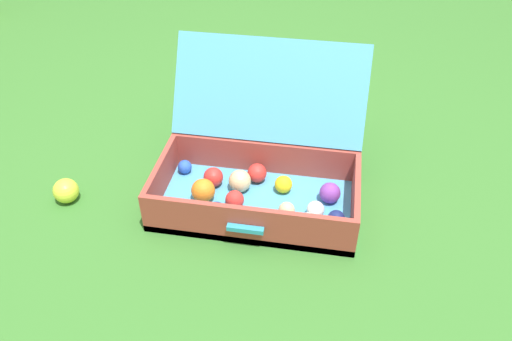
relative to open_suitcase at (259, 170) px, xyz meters
The scene contains 3 objects.
ground_plane 0.15m from the open_suitcase, 125.38° to the right, with size 16.00×16.00×0.00m, color #336B28.
open_suitcase is the anchor object (origin of this frame).
stray_ball_on_grass 0.64m from the open_suitcase, 167.38° to the right, with size 0.08×0.08×0.08m, color #CCDB38.
Camera 1 is at (0.27, -1.20, 1.14)m, focal length 35.58 mm.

